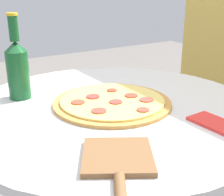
{
  "coord_description": "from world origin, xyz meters",
  "views": [
    {
      "loc": [
        0.73,
        -0.48,
        1.1
      ],
      "look_at": [
        -0.01,
        -0.0,
        0.78
      ],
      "focal_mm": 50.0,
      "sensor_mm": 36.0,
      "label": 1
    }
  ],
  "objects": [
    {
      "name": "table",
      "position": [
        0.0,
        0.0,
        0.54
      ],
      "size": [
        0.89,
        0.89,
        0.76
      ],
      "color": "silver",
      "rests_on": "ground_plane"
    },
    {
      "name": "pizza",
      "position": [
        -0.01,
        -0.0,
        0.77
      ],
      "size": [
        0.36,
        0.36,
        0.02
      ],
      "color": "#B77F3D",
      "rests_on": "table"
    },
    {
      "name": "beer_bottle",
      "position": [
        -0.21,
        -0.21,
        0.86
      ],
      "size": [
        0.07,
        0.07,
        0.26
      ],
      "color": "#144C23",
      "rests_on": "table"
    },
    {
      "name": "pizza_paddle",
      "position": [
        0.29,
        -0.18,
        0.76
      ],
      "size": [
        0.29,
        0.22,
        0.02
      ],
      "rotation": [
        0.0,
        0.0,
        -0.55
      ],
      "color": "brown",
      "rests_on": "table"
    },
    {
      "name": "napkin",
      "position": [
        0.26,
        0.14,
        0.76
      ],
      "size": [
        0.13,
        0.08,
        0.01
      ],
      "color": "red",
      "rests_on": "table"
    }
  ]
}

